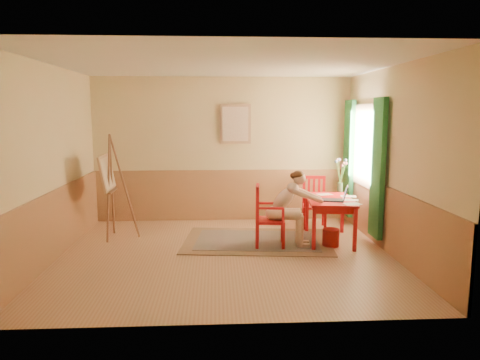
{
  "coord_description": "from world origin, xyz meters",
  "views": [
    {
      "loc": [
        -0.13,
        -6.49,
        2.1
      ],
      "look_at": [
        0.25,
        0.55,
        1.05
      ],
      "focal_mm": 33.44,
      "sensor_mm": 36.0,
      "label": 1
    }
  ],
  "objects": [
    {
      "name": "chair_back",
      "position": [
        1.68,
        1.55,
        0.47
      ],
      "size": [
        0.48,
        0.49,
        0.95
      ],
      "color": "red",
      "rests_on": "room"
    },
    {
      "name": "table",
      "position": [
        1.73,
        0.63,
        0.63
      ],
      "size": [
        0.84,
        1.27,
        0.72
      ],
      "color": "red",
      "rests_on": "room"
    },
    {
      "name": "chair_left",
      "position": [
        0.67,
        0.38,
        0.49
      ],
      "size": [
        0.5,
        0.48,
        0.99
      ],
      "color": "red",
      "rests_on": "room"
    },
    {
      "name": "wastebasket",
      "position": [
        1.69,
        0.34,
        0.14
      ],
      "size": [
        0.32,
        0.32,
        0.28
      ],
      "primitive_type": "cylinder",
      "rotation": [
        0.0,
        0.0,
        0.23
      ],
      "color": "#B11F1D",
      "rests_on": "room"
    },
    {
      "name": "laptop",
      "position": [
        1.79,
        0.43,
        0.77
      ],
      "size": [
        0.45,
        0.34,
        0.24
      ],
      "color": "#1E2338",
      "rests_on": "table"
    },
    {
      "name": "papers",
      "position": [
        1.95,
        0.6,
        0.72
      ],
      "size": [
        0.65,
        1.07,
        0.0
      ],
      "color": "white",
      "rests_on": "table"
    },
    {
      "name": "vase",
      "position": [
        2.08,
        1.26,
        1.0
      ],
      "size": [
        0.29,
        0.29,
        0.61
      ],
      "color": "#3F724C",
      "rests_on": "table"
    },
    {
      "name": "window",
      "position": [
        2.42,
        1.1,
        1.35
      ],
      "size": [
        0.12,
        2.01,
        2.2
      ],
      "color": "white",
      "rests_on": "room"
    },
    {
      "name": "wainscot",
      "position": [
        0.0,
        0.8,
        0.5
      ],
      "size": [
        5.0,
        4.5,
        1.0
      ],
      "color": "#B0794F",
      "rests_on": "room"
    },
    {
      "name": "rug",
      "position": [
        0.54,
        0.68,
        0.01
      ],
      "size": [
        2.55,
        1.84,
        0.02
      ],
      "color": "#8C7251",
      "rests_on": "room"
    },
    {
      "name": "room",
      "position": [
        0.0,
        0.0,
        1.4
      ],
      "size": [
        5.04,
        4.54,
        2.84
      ],
      "color": "tan",
      "rests_on": "ground"
    },
    {
      "name": "easel",
      "position": [
        -1.92,
        1.03,
        1.05
      ],
      "size": [
        0.59,
        0.79,
        1.77
      ],
      "color": "brown",
      "rests_on": "room"
    },
    {
      "name": "wall_portrait",
      "position": [
        0.25,
        2.2,
        1.9
      ],
      "size": [
        0.6,
        0.05,
        0.76
      ],
      "color": "#A87E5C",
      "rests_on": "room"
    },
    {
      "name": "figure",
      "position": [
        1.01,
        0.36,
        0.67
      ],
      "size": [
        0.92,
        0.44,
        1.22
      ],
      "color": "beige",
      "rests_on": "room"
    }
  ]
}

